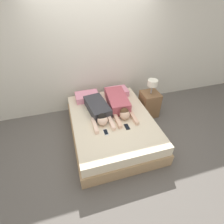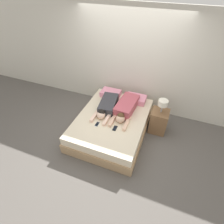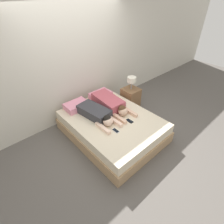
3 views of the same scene
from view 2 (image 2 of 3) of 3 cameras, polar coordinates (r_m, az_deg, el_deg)
name	(u,v)px [view 2 (image 2 of 3)]	position (r m, az deg, el deg)	size (l,w,h in m)	color
ground_plane	(112,130)	(4.37, 0.00, -6.05)	(12.00, 12.00, 0.00)	#5B5651
wall_back	(129,62)	(4.52, 5.61, 15.93)	(12.00, 0.06, 2.60)	beige
bed	(112,124)	(4.21, 0.00, -3.95)	(1.59, 2.05, 0.46)	tan
pillow_head_left	(111,93)	(4.68, -0.42, 6.14)	(0.51, 0.34, 0.13)	pink
pillow_head_right	(136,99)	(4.52, 7.75, 4.30)	(0.51, 0.34, 0.13)	pink
person_left	(107,106)	(4.20, -1.74, 1.86)	(0.46, 1.04, 0.22)	#333338
person_right	(126,108)	(4.13, 4.47, 1.35)	(0.44, 1.13, 0.23)	#B24C59
cell_phone_left	(97,124)	(3.88, -4.87, -3.98)	(0.07, 0.15, 0.01)	silver
cell_phone_right	(115,128)	(3.78, 0.94, -5.33)	(0.07, 0.15, 0.01)	black
nightstand	(159,120)	(4.30, 15.07, -2.58)	(0.39, 0.39, 0.91)	brown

